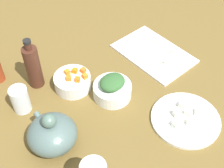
{
  "coord_description": "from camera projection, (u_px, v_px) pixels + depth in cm",
  "views": [
    {
      "loc": [
        -60.05,
        52.58,
        92.86
      ],
      "look_at": [
        0.0,
        0.0,
        8.0
      ],
      "focal_mm": 49.45,
      "sensor_mm": 36.0,
      "label": 1
    }
  ],
  "objects": [
    {
      "name": "tofu_cube_1",
      "position": [
        190.0,
        123.0,
        1.07
      ],
      "size": [
        2.8,
        2.8,
        2.2
      ],
      "primitive_type": "cube",
      "rotation": [
        0.0,
        0.0,
        1.91
      ],
      "color": "white",
      "rests_on": "plate_tofu"
    },
    {
      "name": "carrot_cube_0",
      "position": [
        67.0,
        72.0,
        1.19
      ],
      "size": [
        1.91,
        1.91,
        1.8
      ],
      "primitive_type": "cube",
      "rotation": [
        0.0,
        0.0,
        1.51
      ],
      "color": "orange",
      "rests_on": "bowl_carrots"
    },
    {
      "name": "tofu_cube_2",
      "position": [
        198.0,
        112.0,
        1.11
      ],
      "size": [
        3.08,
        3.08,
        2.2
      ],
      "primitive_type": "cube",
      "rotation": [
        0.0,
        0.0,
        2.21
      ],
      "color": "white",
      "rests_on": "plate_tofu"
    },
    {
      "name": "carrot_cube_5",
      "position": [
        83.0,
        70.0,
        1.19
      ],
      "size": [
        2.01,
        2.01,
        1.8
      ],
      "primitive_type": "cube",
      "rotation": [
        0.0,
        0.0,
        1.69
      ],
      "color": "orange",
      "rests_on": "bowl_carrots"
    },
    {
      "name": "dumpling_2",
      "position": [
        165.0,
        65.0,
        1.27
      ],
      "size": [
        7.1,
        7.0,
        3.19
      ],
      "primitive_type": "pyramid",
      "rotation": [
        0.0,
        0.0,
        2.54
      ],
      "color": "beige",
      "rests_on": "cutting_board"
    },
    {
      "name": "bowl_carrots",
      "position": [
        73.0,
        82.0,
        1.2
      ],
      "size": [
        14.3,
        14.3,
        5.69
      ],
      "primitive_type": "cylinder",
      "color": "white",
      "rests_on": "tabletop"
    },
    {
      "name": "tofu_cube_5",
      "position": [
        182.0,
        105.0,
        1.13
      ],
      "size": [
        2.47,
        2.47,
        2.2
      ],
      "primitive_type": "cube",
      "rotation": [
        0.0,
        0.0,
        1.7
      ],
      "color": "white",
      "rests_on": "plate_tofu"
    },
    {
      "name": "dumpling_4",
      "position": [
        131.0,
        41.0,
        1.39
      ],
      "size": [
        6.61,
        6.68,
        2.18
      ],
      "primitive_type": "pyramid",
      "rotation": [
        0.0,
        0.0,
        1.05
      ],
      "color": "beige",
      "rests_on": "cutting_board"
    },
    {
      "name": "cutting_board",
      "position": [
        154.0,
        53.0,
        1.35
      ],
      "size": [
        33.17,
        22.23,
        1.0
      ],
      "primitive_type": "cube",
      "rotation": [
        0.0,
        0.0,
        0.0
      ],
      "color": "white",
      "rests_on": "tabletop"
    },
    {
      "name": "tofu_cube_0",
      "position": [
        188.0,
        113.0,
        1.1
      ],
      "size": [
        2.48,
        2.48,
        2.2
      ],
      "primitive_type": "cube",
      "rotation": [
        0.0,
        0.0,
        0.14
      ],
      "color": "white",
      "rests_on": "plate_tofu"
    },
    {
      "name": "carrot_cube_3",
      "position": [
        75.0,
        71.0,
        1.19
      ],
      "size": [
        2.49,
        2.49,
        1.8
      ],
      "primitive_type": "cube",
      "rotation": [
        0.0,
        0.0,
        2.15
      ],
      "color": "orange",
      "rests_on": "bowl_carrots"
    },
    {
      "name": "tofu_cube_3",
      "position": [
        176.0,
        113.0,
        1.1
      ],
      "size": [
        2.86,
        2.86,
        2.2
      ],
      "primitive_type": "cube",
      "rotation": [
        0.0,
        0.0,
        1.19
      ],
      "color": "white",
      "rests_on": "plate_tofu"
    },
    {
      "name": "carrot_cube_4",
      "position": [
        77.0,
        80.0,
        1.16
      ],
      "size": [
        2.55,
        2.55,
        1.8
      ],
      "primitive_type": "cube",
      "rotation": [
        0.0,
        0.0,
        2.37
      ],
      "color": "orange",
      "rests_on": "bowl_carrots"
    },
    {
      "name": "dumpling_3",
      "position": [
        156.0,
        43.0,
        1.37
      ],
      "size": [
        7.67,
        7.7,
        2.89
      ],
      "primitive_type": "pyramid",
      "rotation": [
        0.0,
        0.0,
        2.32
      ],
      "color": "beige",
      "rests_on": "cutting_board"
    },
    {
      "name": "bottle_1",
      "position": [
        33.0,
        66.0,
        1.17
      ],
      "size": [
        5.71,
        5.71,
        22.05
      ],
      "color": "#462519",
      "rests_on": "tabletop"
    },
    {
      "name": "teapot",
      "position": [
        52.0,
        134.0,
        1.0
      ],
      "size": [
        18.03,
        16.47,
        15.01
      ],
      "color": "#4F6561",
      "rests_on": "tabletop"
    },
    {
      "name": "carrot_cube_1",
      "position": [
        85.0,
        76.0,
        1.17
      ],
      "size": [
        1.98,
        1.98,
        1.8
      ],
      "primitive_type": "cube",
      "rotation": [
        0.0,
        0.0,
        1.47
      ],
      "color": "orange",
      "rests_on": "bowl_carrots"
    },
    {
      "name": "drinking_glass_0",
      "position": [
        20.0,
        99.0,
        1.11
      ],
      "size": [
        6.55,
        6.55,
        10.34
      ],
      "primitive_type": "cylinder",
      "color": "white",
      "rests_on": "tabletop"
    },
    {
      "name": "bowl_greens",
      "position": [
        112.0,
        91.0,
        1.17
      ],
      "size": [
        14.63,
        14.63,
        5.55
      ],
      "primitive_type": "cylinder",
      "color": "white",
      "rests_on": "tabletop"
    },
    {
      "name": "dumpling_0",
      "position": [
        143.0,
        39.0,
        1.4
      ],
      "size": [
        7.5,
        7.49,
        2.1
      ],
      "primitive_type": "pyramid",
      "rotation": [
        0.0,
        0.0,
        3.9
      ],
      "color": "beige",
      "rests_on": "cutting_board"
    },
    {
      "name": "tofu_cube_4",
      "position": [
        176.0,
        124.0,
        1.07
      ],
      "size": [
        2.43,
        2.43,
        2.2
      ],
      "primitive_type": "cube",
      "rotation": [
        0.0,
        0.0,
        3.03
      ],
      "color": "white",
      "rests_on": "plate_tofu"
    },
    {
      "name": "plate_tofu",
      "position": [
        185.0,
        119.0,
        1.11
      ],
      "size": [
        24.83,
        24.83,
        1.2
      ],
      "primitive_type": "cylinder",
      "color": "white",
      "rests_on": "tabletop"
    },
    {
      "name": "tabletop",
      "position": [
        112.0,
        95.0,
        1.21
      ],
      "size": [
        190.0,
        190.0,
        3.0
      ],
      "primitive_type": "cube",
      "color": "brown",
      "rests_on": "ground"
    },
    {
      "name": "dumpling_1",
      "position": [
        173.0,
        53.0,
        1.33
      ],
      "size": [
        7.26,
        7.48,
        2.05
      ],
      "primitive_type": "pyramid",
      "rotation": [
        0.0,
        0.0,
        4.15
      ],
      "color": "beige",
      "rests_on": "cutting_board"
    },
    {
      "name": "carrot_cube_2",
      "position": [
        69.0,
        78.0,
        1.16
      ],
      "size": [
        2.51,
        2.51,
        1.8
      ],
      "primitive_type": "cube",
      "rotation": [
        0.0,
        0.0,
        2.53
      ],
      "color": "orange",
      "rests_on": "bowl_carrots"
    },
    {
      "name": "chopped_greens_mound",
      "position": [
        112.0,
        82.0,
        1.14
      ],
      "size": [
        9.71,
        11.04,
        3.87
      ],
      "primitive_type": "ellipsoid",
      "rotation": [
        0.0,
        0.0,
        1.68
      ],
      "color": "#335F2F",
      "rests_on": "bowl_greens"
    }
  ]
}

